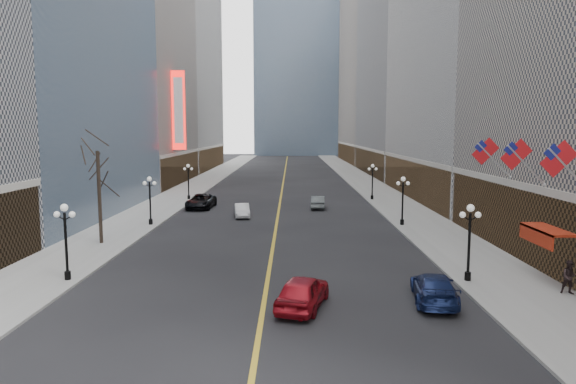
{
  "coord_description": "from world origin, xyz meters",
  "views": [
    {
      "loc": [
        1.42,
        0.61,
        8.88
      ],
      "look_at": [
        1.29,
        21.1,
        6.44
      ],
      "focal_mm": 32.0,
      "sensor_mm": 36.0,
      "label": 1
    }
  ],
  "objects_px": {
    "streetlamp_east_1": "(469,234)",
    "streetlamp_west_2": "(150,195)",
    "car_nb_far": "(201,201)",
    "streetlamp_west_1": "(66,234)",
    "streetlamp_east_2": "(403,196)",
    "car_sb_mid": "(303,292)",
    "car_sb_far": "(318,202)",
    "car_sb_near": "(434,288)",
    "streetlamp_west_3": "(188,178)",
    "streetlamp_east_3": "(372,178)",
    "car_nb_mid": "(242,211)"
  },
  "relations": [
    {
      "from": "car_nb_mid",
      "to": "car_sb_mid",
      "type": "height_order",
      "value": "car_sb_mid"
    },
    {
      "from": "streetlamp_east_2",
      "to": "car_sb_mid",
      "type": "xyz_separation_m",
      "value": [
        -9.8,
        -22.35,
        -2.06
      ]
    },
    {
      "from": "streetlamp_east_1",
      "to": "car_sb_mid",
      "type": "xyz_separation_m",
      "value": [
        -9.8,
        -4.35,
        -2.06
      ]
    },
    {
      "from": "car_sb_mid",
      "to": "car_sb_far",
      "type": "xyz_separation_m",
      "value": [
        2.47,
        33.45,
        -0.12
      ]
    },
    {
      "from": "streetlamp_east_1",
      "to": "car_nb_far",
      "type": "height_order",
      "value": "streetlamp_east_1"
    },
    {
      "from": "car_sb_far",
      "to": "car_sb_near",
      "type": "bearing_deg",
      "value": 101.15
    },
    {
      "from": "streetlamp_west_2",
      "to": "car_sb_mid",
      "type": "relative_size",
      "value": 0.92
    },
    {
      "from": "streetlamp_west_3",
      "to": "car_sb_near",
      "type": "relative_size",
      "value": 0.87
    },
    {
      "from": "streetlamp_east_1",
      "to": "car_sb_near",
      "type": "relative_size",
      "value": 0.87
    },
    {
      "from": "streetlamp_east_3",
      "to": "car_sb_near",
      "type": "relative_size",
      "value": 0.87
    },
    {
      "from": "car_sb_near",
      "to": "car_sb_far",
      "type": "distance_m",
      "value": 32.82
    },
    {
      "from": "car_sb_near",
      "to": "streetlamp_east_3",
      "type": "bearing_deg",
      "value": -85.96
    },
    {
      "from": "streetlamp_east_2",
      "to": "car_sb_mid",
      "type": "height_order",
      "value": "streetlamp_east_2"
    },
    {
      "from": "streetlamp_west_1",
      "to": "streetlamp_east_2",
      "type": "bearing_deg",
      "value": 37.33
    },
    {
      "from": "streetlamp_east_2",
      "to": "car_nb_mid",
      "type": "height_order",
      "value": "streetlamp_east_2"
    },
    {
      "from": "streetlamp_east_1",
      "to": "car_nb_far",
      "type": "bearing_deg",
      "value": 125.59
    },
    {
      "from": "streetlamp_west_2",
      "to": "car_nb_mid",
      "type": "bearing_deg",
      "value": 32.03
    },
    {
      "from": "car_sb_far",
      "to": "streetlamp_west_3",
      "type": "bearing_deg",
      "value": -19.5
    },
    {
      "from": "streetlamp_west_3",
      "to": "streetlamp_east_1",
      "type": "bearing_deg",
      "value": -56.75
    },
    {
      "from": "streetlamp_east_1",
      "to": "car_sb_far",
      "type": "bearing_deg",
      "value": 104.13
    },
    {
      "from": "streetlamp_west_1",
      "to": "streetlamp_west_3",
      "type": "xyz_separation_m",
      "value": [
        0.0,
        36.0,
        0.0
      ]
    },
    {
      "from": "streetlamp_east_1",
      "to": "streetlamp_west_1",
      "type": "relative_size",
      "value": 1.0
    },
    {
      "from": "car_sb_far",
      "to": "car_nb_mid",
      "type": "bearing_deg",
      "value": 39.93
    },
    {
      "from": "car_sb_mid",
      "to": "streetlamp_east_1",
      "type": "bearing_deg",
      "value": -140.9
    },
    {
      "from": "streetlamp_east_1",
      "to": "car_sb_near",
      "type": "distance_m",
      "value": 4.99
    },
    {
      "from": "streetlamp_east_3",
      "to": "streetlamp_west_3",
      "type": "bearing_deg",
      "value": 180.0
    },
    {
      "from": "streetlamp_east_3",
      "to": "car_nb_far",
      "type": "height_order",
      "value": "streetlamp_east_3"
    },
    {
      "from": "streetlamp_west_3",
      "to": "car_nb_mid",
      "type": "relative_size",
      "value": 1.1
    },
    {
      "from": "streetlamp_west_1",
      "to": "car_sb_mid",
      "type": "bearing_deg",
      "value": -17.49
    },
    {
      "from": "streetlamp_west_2",
      "to": "car_sb_far",
      "type": "distance_m",
      "value": 19.82
    },
    {
      "from": "streetlamp_east_3",
      "to": "car_nb_far",
      "type": "distance_m",
      "value": 22.02
    },
    {
      "from": "car_nb_far",
      "to": "car_sb_far",
      "type": "height_order",
      "value": "car_nb_far"
    },
    {
      "from": "streetlamp_east_2",
      "to": "car_sb_near",
      "type": "bearing_deg",
      "value": -97.8
    },
    {
      "from": "streetlamp_east_2",
      "to": "streetlamp_east_3",
      "type": "height_order",
      "value": "same"
    },
    {
      "from": "streetlamp_east_1",
      "to": "car_sb_mid",
      "type": "relative_size",
      "value": 0.92
    },
    {
      "from": "streetlamp_east_3",
      "to": "car_sb_mid",
      "type": "xyz_separation_m",
      "value": [
        -9.8,
        -40.35,
        -2.06
      ]
    },
    {
      "from": "car_sb_mid",
      "to": "car_sb_far",
      "type": "distance_m",
      "value": 33.55
    },
    {
      "from": "car_nb_mid",
      "to": "car_sb_mid",
      "type": "relative_size",
      "value": 0.84
    },
    {
      "from": "streetlamp_west_2",
      "to": "streetlamp_east_2",
      "type": "bearing_deg",
      "value": 0.0
    },
    {
      "from": "streetlamp_west_3",
      "to": "car_nb_far",
      "type": "xyz_separation_m",
      "value": [
        2.8,
        -6.93,
        -2.08
      ]
    },
    {
      "from": "streetlamp_east_1",
      "to": "streetlamp_west_2",
      "type": "height_order",
      "value": "same"
    },
    {
      "from": "streetlamp_east_1",
      "to": "streetlamp_west_3",
      "type": "xyz_separation_m",
      "value": [
        -23.6,
        36.0,
        0.0
      ]
    },
    {
      "from": "car_sb_far",
      "to": "car_sb_mid",
      "type": "bearing_deg",
      "value": 89.23
    },
    {
      "from": "streetlamp_east_3",
      "to": "streetlamp_west_3",
      "type": "xyz_separation_m",
      "value": [
        -23.6,
        0.0,
        0.0
      ]
    },
    {
      "from": "streetlamp_east_3",
      "to": "car_sb_far",
      "type": "height_order",
      "value": "streetlamp_east_3"
    },
    {
      "from": "car_nb_far",
      "to": "streetlamp_west_1",
      "type": "bearing_deg",
      "value": -92.92
    },
    {
      "from": "streetlamp_east_1",
      "to": "streetlamp_west_3",
      "type": "height_order",
      "value": "same"
    },
    {
      "from": "streetlamp_east_2",
      "to": "streetlamp_west_1",
      "type": "xyz_separation_m",
      "value": [
        -23.6,
        -18.0,
        0.0
      ]
    },
    {
      "from": "streetlamp_east_1",
      "to": "streetlamp_west_3",
      "type": "relative_size",
      "value": 1.0
    },
    {
      "from": "streetlamp_east_3",
      "to": "car_sb_far",
      "type": "distance_m",
      "value": 10.29
    }
  ]
}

